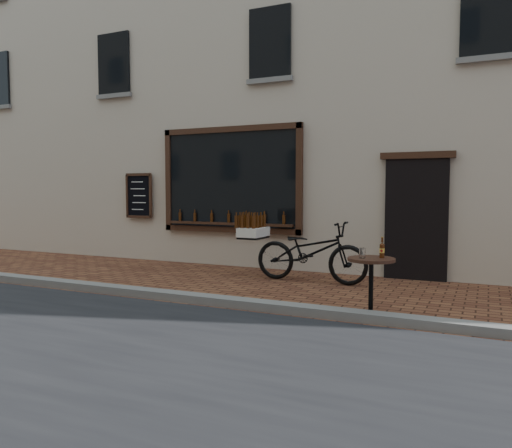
% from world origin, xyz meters
% --- Properties ---
extents(ground, '(90.00, 90.00, 0.00)m').
position_xyz_m(ground, '(0.00, 0.00, 0.00)').
color(ground, '#572C1C').
rests_on(ground, ground).
extents(kerb, '(90.00, 0.25, 0.12)m').
position_xyz_m(kerb, '(0.00, 0.20, 0.06)').
color(kerb, slate).
rests_on(kerb, ground).
extents(shop_building, '(28.00, 6.20, 10.00)m').
position_xyz_m(shop_building, '(0.00, 6.50, 5.00)').
color(shop_building, '#C0AE97').
rests_on(shop_building, ground).
extents(cargo_bicycle, '(2.47, 0.77, 1.16)m').
position_xyz_m(cargo_bicycle, '(0.21, 2.43, 0.56)').
color(cargo_bicycle, black).
rests_on(cargo_bicycle, ground).
extents(bistro_table, '(0.60, 0.60, 1.04)m').
position_xyz_m(bistro_table, '(1.75, 0.41, 0.55)').
color(bistro_table, black).
rests_on(bistro_table, ground).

